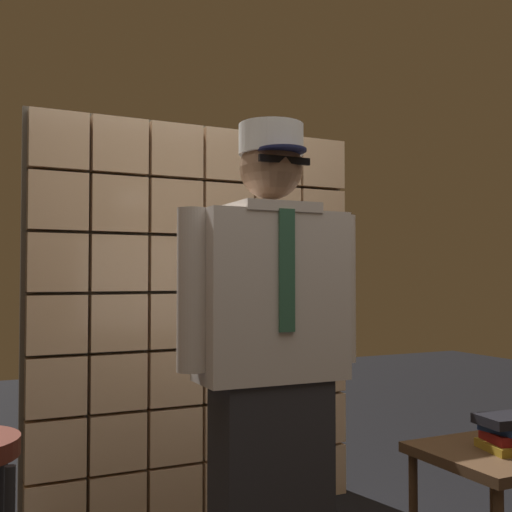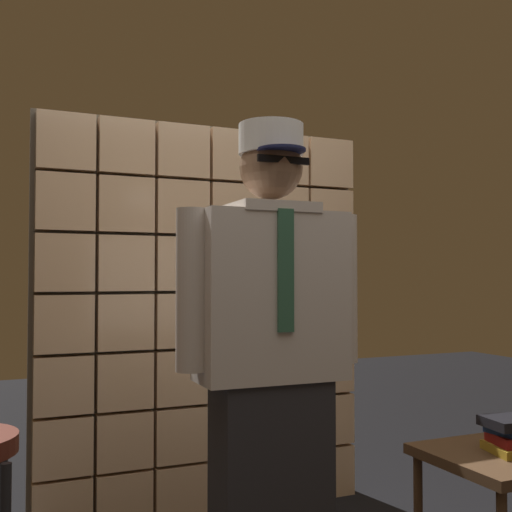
# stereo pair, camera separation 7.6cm
# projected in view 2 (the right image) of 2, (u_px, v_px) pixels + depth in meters

# --- Properties ---
(glass_block_wall) EXTENTS (1.68, 0.10, 1.95)m
(glass_block_wall) POSITION_uv_depth(u_px,v_px,m) (208.00, 319.00, 3.09)
(glass_block_wall) COLOR #E0B78C
(glass_block_wall) RESTS_ON ground
(standing_person) EXTENTS (0.67, 0.28, 1.69)m
(standing_person) POSITION_uv_depth(u_px,v_px,m) (271.00, 360.00, 2.13)
(standing_person) COLOR #28282D
(standing_person) RESTS_ON ground
(side_table) EXTENTS (0.52, 0.52, 0.50)m
(side_table) POSITION_uv_depth(u_px,v_px,m) (501.00, 469.00, 2.37)
(side_table) COLOR #513823
(side_table) RESTS_ON ground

